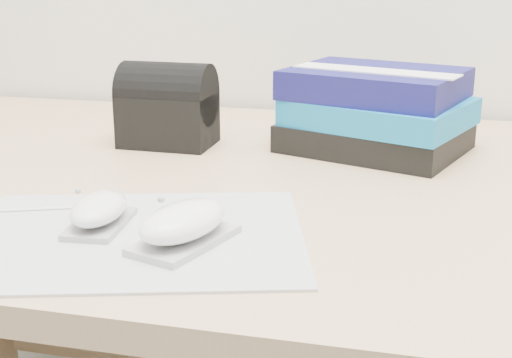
% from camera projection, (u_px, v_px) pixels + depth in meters
% --- Properties ---
extents(desk, '(1.60, 0.80, 0.73)m').
position_uv_depth(desk, '(354.00, 325.00, 1.01)').
color(desk, tan).
rests_on(desk, ground).
extents(mousepad, '(0.39, 0.34, 0.00)m').
position_uv_depth(mousepad, '(135.00, 236.00, 0.70)').
color(mousepad, '#96979E').
rests_on(mousepad, desk).
extents(mouse_rear, '(0.06, 0.10, 0.04)m').
position_uv_depth(mouse_rear, '(99.00, 211.00, 0.72)').
color(mouse_rear, '#9D9C9F').
rests_on(mouse_rear, mousepad).
extents(mouse_front, '(0.09, 0.12, 0.05)m').
position_uv_depth(mouse_front, '(184.00, 224.00, 0.67)').
color(mouse_front, '#A9A9AC').
rests_on(mouse_front, mousepad).
extents(book_stack, '(0.29, 0.26, 0.12)m').
position_uv_depth(book_stack, '(376.00, 111.00, 1.01)').
color(book_stack, black).
rests_on(book_stack, desk).
extents(pouch, '(0.13, 0.09, 0.12)m').
position_uv_depth(pouch, '(168.00, 105.00, 1.04)').
color(pouch, black).
rests_on(pouch, desk).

